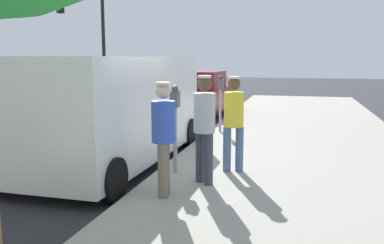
{
  "coord_description": "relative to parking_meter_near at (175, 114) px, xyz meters",
  "views": [
    {
      "loc": [
        3.4,
        -6.48,
        2.12
      ],
      "look_at": [
        1.65,
        0.28,
        1.05
      ],
      "focal_mm": 38.96,
      "sensor_mm": 36.0,
      "label": 1
    }
  ],
  "objects": [
    {
      "name": "parked_sedan_ahead",
      "position": [
        -1.54,
        7.99,
        -0.43
      ],
      "size": [
        2.09,
        4.47,
        1.65
      ],
      "color": "maroon",
      "rests_on": "ground"
    },
    {
      "name": "parked_van",
      "position": [
        -1.5,
        0.77,
        -0.03
      ],
      "size": [
        2.22,
        5.24,
        2.15
      ],
      "color": "white",
      "rests_on": "ground"
    },
    {
      "name": "pedestrian_in_blue",
      "position": [
        0.2,
        -1.23,
        -0.09
      ],
      "size": [
        0.34,
        0.36,
        1.64
      ],
      "color": "#726656",
      "rests_on": "sidewalk_slab"
    },
    {
      "name": "parking_meter_near",
      "position": [
        0.0,
        0.0,
        0.0
      ],
      "size": [
        0.14,
        0.18,
        1.52
      ],
      "color": "gray",
      "rests_on": "sidewalk_slab"
    },
    {
      "name": "pedestrian_in_yellow",
      "position": [
        0.97,
        0.31,
        -0.08
      ],
      "size": [
        0.35,
        0.34,
        1.67
      ],
      "color": "#4C608C",
      "rests_on": "sidewalk_slab"
    },
    {
      "name": "traffic_light_corner",
      "position": [
        -7.8,
        11.43,
        2.34
      ],
      "size": [
        2.48,
        0.42,
        5.2
      ],
      "color": "black",
      "rests_on": "ground"
    },
    {
      "name": "sidewalk_slab",
      "position": [
        2.15,
        -0.28,
        -1.11
      ],
      "size": [
        5.0,
        32.0,
        0.15
      ],
      "primitive_type": "cube",
      "color": "#9E998E",
      "rests_on": "ground"
    },
    {
      "name": "pedestrian_in_gray",
      "position": [
        0.63,
        -0.5,
        -0.05
      ],
      "size": [
        0.34,
        0.34,
        1.71
      ],
      "color": "#383D47",
      "rests_on": "sidewalk_slab"
    },
    {
      "name": "ground_plane",
      "position": [
        -1.35,
        -0.28,
        -1.18
      ],
      "size": [
        80.0,
        80.0,
        0.0
      ],
      "primitive_type": "plane",
      "color": "#2D2D33"
    },
    {
      "name": "parking_meter_far",
      "position": [
        0.0,
        4.2,
        0.0
      ],
      "size": [
        0.14,
        0.18,
        1.52
      ],
      "color": "gray",
      "rests_on": "sidewalk_slab"
    }
  ]
}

